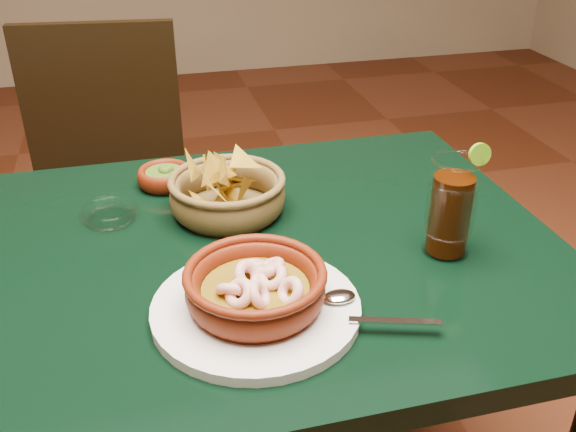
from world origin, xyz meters
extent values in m
cube|color=black|center=(0.00, 0.00, 0.73)|extent=(1.20, 0.80, 0.04)
cylinder|color=black|center=(0.54, 0.34, 0.35)|extent=(0.06, 0.06, 0.71)
cube|color=black|center=(-0.18, 0.64, 0.47)|extent=(0.49, 0.49, 0.04)
cylinder|color=black|center=(-0.39, 0.47, 0.24)|extent=(0.04, 0.04, 0.47)
cylinder|color=black|center=(-0.02, 0.43, 0.24)|extent=(0.04, 0.04, 0.47)
cylinder|color=black|center=(-0.35, 0.85, 0.24)|extent=(0.04, 0.04, 0.47)
cylinder|color=black|center=(0.02, 0.81, 0.24)|extent=(0.04, 0.04, 0.47)
cube|color=black|center=(-0.16, 0.84, 0.72)|extent=(0.42, 0.08, 0.46)
cylinder|color=silver|center=(0.05, -0.18, 0.76)|extent=(0.30, 0.30, 0.02)
cylinder|color=#531606|center=(0.05, -0.18, 0.77)|extent=(0.18, 0.18, 0.01)
torus|color=#531606|center=(0.05, -0.18, 0.79)|extent=(0.22, 0.22, 0.04)
torus|color=#531606|center=(0.05, -0.18, 0.82)|extent=(0.20, 0.20, 0.01)
cylinder|color=brown|center=(0.05, -0.18, 0.79)|extent=(0.15, 0.15, 0.01)
torus|color=beige|center=(0.08, -0.18, 0.81)|extent=(0.06, 0.06, 0.04)
torus|color=beige|center=(0.08, -0.15, 0.81)|extent=(0.06, 0.06, 0.04)
torus|color=beige|center=(0.06, -0.13, 0.80)|extent=(0.05, 0.05, 0.03)
torus|color=beige|center=(0.04, -0.17, 0.81)|extent=(0.05, 0.06, 0.06)
torus|color=beige|center=(0.02, -0.19, 0.80)|extent=(0.06, 0.06, 0.05)
torus|color=beige|center=(0.03, -0.20, 0.81)|extent=(0.06, 0.05, 0.05)
torus|color=beige|center=(0.05, -0.21, 0.80)|extent=(0.04, 0.06, 0.06)
torus|color=beige|center=(0.09, -0.21, 0.80)|extent=(0.04, 0.06, 0.06)
cube|color=silver|center=(0.23, -0.27, 0.77)|extent=(0.12, 0.05, 0.00)
ellipsoid|color=silver|center=(0.17, -0.20, 0.77)|extent=(0.05, 0.03, 0.01)
cylinder|color=brown|center=(0.06, 0.13, 0.75)|extent=(0.18, 0.18, 0.01)
torus|color=brown|center=(0.06, 0.13, 0.78)|extent=(0.24, 0.24, 0.06)
torus|color=brown|center=(0.06, 0.13, 0.82)|extent=(0.21, 0.21, 0.01)
cone|color=#AF821D|center=(0.10, 0.15, 0.84)|extent=(0.08, 0.09, 0.06)
cone|color=#AF821D|center=(0.03, 0.10, 0.83)|extent=(0.04, 0.10, 0.09)
cone|color=#AF821D|center=(0.01, 0.14, 0.84)|extent=(0.05, 0.10, 0.09)
cone|color=#AF821D|center=(0.08, 0.15, 0.82)|extent=(0.08, 0.10, 0.08)
cone|color=#AF821D|center=(0.07, 0.13, 0.80)|extent=(0.11, 0.08, 0.08)
cone|color=#AF821D|center=(0.08, 0.07, 0.82)|extent=(0.05, 0.09, 0.10)
cone|color=#AF821D|center=(0.06, 0.13, 0.79)|extent=(0.04, 0.11, 0.10)
cone|color=#AF821D|center=(0.04, 0.08, 0.82)|extent=(0.07, 0.09, 0.06)
cone|color=#AF821D|center=(0.06, 0.11, 0.83)|extent=(0.04, 0.10, 0.11)
cone|color=#AF821D|center=(0.05, 0.14, 0.82)|extent=(0.10, 0.04, 0.10)
cone|color=#AF821D|center=(0.05, 0.15, 0.83)|extent=(0.09, 0.05, 0.10)
cone|color=#AF821D|center=(0.05, 0.13, 0.83)|extent=(0.09, 0.03, 0.09)
cone|color=#AF821D|center=(0.02, 0.11, 0.79)|extent=(0.10, 0.11, 0.06)
cone|color=#AF821D|center=(0.06, 0.17, 0.83)|extent=(0.05, 0.09, 0.10)
cone|color=#AF821D|center=(0.07, 0.13, 0.78)|extent=(0.06, 0.08, 0.08)
cone|color=#AF821D|center=(0.09, 0.13, 0.81)|extent=(0.11, 0.08, 0.08)
cylinder|color=#531606|center=(-0.04, 0.26, 0.75)|extent=(0.09, 0.09, 0.01)
torus|color=#531606|center=(-0.04, 0.26, 0.77)|extent=(0.13, 0.13, 0.04)
cylinder|color=#2A480E|center=(-0.04, 0.26, 0.78)|extent=(0.07, 0.07, 0.01)
sphere|color=#2A480E|center=(-0.04, 0.27, 0.78)|extent=(0.02, 0.02, 0.02)
sphere|color=#2A480E|center=(-0.04, 0.26, 0.78)|extent=(0.02, 0.02, 0.02)
sphere|color=#2A480E|center=(-0.04, 0.27, 0.78)|extent=(0.02, 0.02, 0.02)
sphere|color=#2A480E|center=(-0.03, 0.27, 0.78)|extent=(0.02, 0.02, 0.02)
sphere|color=#2A480E|center=(-0.04, 0.26, 0.78)|extent=(0.02, 0.02, 0.02)
cylinder|color=white|center=(0.39, -0.10, 0.75)|extent=(0.08, 0.08, 0.01)
torus|color=white|center=(0.39, -0.10, 0.83)|extent=(0.17, 0.17, 0.09)
cylinder|color=black|center=(0.39, -0.10, 0.82)|extent=(0.07, 0.07, 0.13)
cube|color=silver|center=(0.39, -0.10, 0.87)|extent=(0.03, 0.03, 0.03)
cube|color=silver|center=(0.38, -0.09, 0.87)|extent=(0.03, 0.03, 0.03)
cube|color=silver|center=(0.40, -0.09, 0.87)|extent=(0.03, 0.03, 0.02)
torus|color=white|center=(0.39, -0.10, 0.91)|extent=(0.08, 0.08, 0.00)
cylinder|color=#609C14|center=(0.42, -0.10, 0.92)|extent=(0.04, 0.01, 0.04)
cylinder|color=white|center=(-0.15, 0.15, 0.75)|extent=(0.09, 0.09, 0.01)
torus|color=white|center=(-0.15, 0.15, 0.76)|extent=(0.11, 0.11, 0.03)
camera|label=1|loc=(-0.09, -0.90, 1.32)|focal=40.00mm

